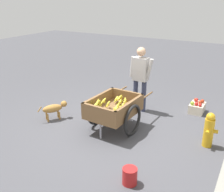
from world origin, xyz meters
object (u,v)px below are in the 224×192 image
at_px(dog, 54,108).
at_px(plastic_bucket, 130,176).
at_px(vendor_person, 140,74).
at_px(fire_hydrant, 209,130).
at_px(apple_crate, 197,107).
at_px(fruit_cart, 114,110).

relative_size(dog, plastic_bucket, 2.24).
xyz_separation_m(dog, plastic_bucket, (1.12, 2.42, -0.14)).
xyz_separation_m(vendor_person, fire_hydrant, (0.87, 1.77, -0.58)).
relative_size(plastic_bucket, apple_crate, 0.60).
bearing_deg(apple_crate, vendor_person, -65.45).
xyz_separation_m(fruit_cart, vendor_person, (-1.15, 0.06, 0.47)).
bearing_deg(dog, vendor_person, 134.32).
bearing_deg(fire_hydrant, fruit_cart, -81.22).
height_order(fruit_cart, fire_hydrant, fruit_cart).
bearing_deg(dog, fire_hydrant, 99.50).
bearing_deg(fire_hydrant, plastic_bucket, -25.42).
distance_m(fruit_cart, plastic_bucket, 1.75).
distance_m(vendor_person, dog, 2.11).
height_order(plastic_bucket, apple_crate, apple_crate).
distance_m(fruit_cart, vendor_person, 1.25).
xyz_separation_m(fire_hydrant, plastic_bucket, (1.66, -0.79, -0.20)).
xyz_separation_m(fruit_cart, plastic_bucket, (1.37, 1.05, -0.31)).
relative_size(vendor_person, apple_crate, 3.49).
height_order(fruit_cart, vendor_person, vendor_person).
bearing_deg(fruit_cart, plastic_bucket, 37.40).
xyz_separation_m(dog, fire_hydrant, (-0.54, 3.21, 0.06)).
relative_size(fruit_cart, dog, 2.87).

